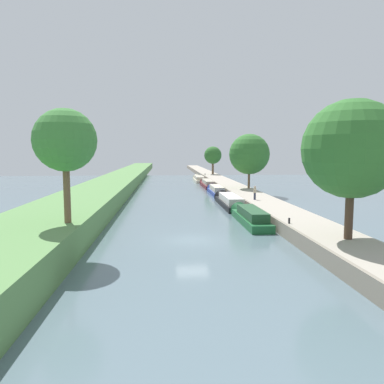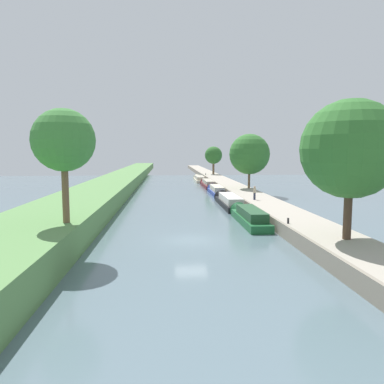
{
  "view_description": "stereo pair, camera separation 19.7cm",
  "coord_description": "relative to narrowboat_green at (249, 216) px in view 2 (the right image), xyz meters",
  "views": [
    {
      "loc": [
        -2.05,
        -27.77,
        6.76
      ],
      "look_at": [
        1.8,
        25.09,
        1.0
      ],
      "focal_mm": 34.46,
      "sensor_mm": 36.0,
      "label": 1
    },
    {
      "loc": [
        -1.86,
        -27.78,
        6.76
      ],
      "look_at": [
        1.8,
        25.09,
        1.0
      ],
      "focal_mm": 34.46,
      "sensor_mm": 36.0,
      "label": 2
    }
  ],
  "objects": [
    {
      "name": "right_towpath",
      "position": [
        3.59,
        -6.72,
        -0.06
      ],
      "size": [
        4.2,
        260.0,
        1.09
      ],
      "color": "#A89E8E",
      "rests_on": "ground_plane"
    },
    {
      "name": "person_walking",
      "position": [
        2.61,
        8.52,
        1.36
      ],
      "size": [
        0.34,
        0.34,
        1.66
      ],
      "color": "#282D42",
      "rests_on": "right_towpath"
    },
    {
      "name": "left_grassy_bank",
      "position": [
        -17.07,
        -6.72,
        0.44
      ],
      "size": [
        7.19,
        260.0,
        2.1
      ],
      "color": "#5B894C",
      "rests_on": "ground_plane"
    },
    {
      "name": "mooring_bollard_near",
      "position": [
        1.79,
        -6.22,
        0.71
      ],
      "size": [
        0.16,
        0.16,
        0.45
      ],
      "color": "black",
      "rests_on": "right_towpath"
    },
    {
      "name": "stone_quay",
      "position": [
        1.36,
        -6.72,
        -0.04
      ],
      "size": [
        0.25,
        260.0,
        1.14
      ],
      "color": "gray",
      "rests_on": "ground_plane"
    },
    {
      "name": "narrowboat_cream",
      "position": [
        -0.26,
        50.94,
        -0.11
      ],
      "size": [
        2.2,
        11.9,
        2.09
      ],
      "color": "beige",
      "rests_on": "ground_plane"
    },
    {
      "name": "tree_rightbank_near",
      "position": [
        3.88,
        -11.63,
        6.34
      ],
      "size": [
        6.36,
        6.36,
        9.05
      ],
      "color": "#4C3828",
      "rests_on": "right_towpath"
    },
    {
      "name": "narrowboat_maroon",
      "position": [
        0.09,
        36.61,
        -0.02
      ],
      "size": [
        1.82,
        13.04,
        1.97
      ],
      "color": "maroon",
      "rests_on": "ground_plane"
    },
    {
      "name": "narrowboat_black",
      "position": [
        -0.01,
        11.54,
        -0.04
      ],
      "size": [
        2.19,
        12.48,
        2.17
      ],
      "color": "black",
      "rests_on": "ground_plane"
    },
    {
      "name": "narrowboat_green",
      "position": [
        0.0,
        0.0,
        0.0
      ],
      "size": [
        1.97,
        10.42,
        2.1
      ],
      "color": "#1E6033",
      "rests_on": "ground_plane"
    },
    {
      "name": "tree_rightbank_midnear",
      "position": [
        5.07,
        22.43,
        5.82
      ],
      "size": [
        6.3,
        6.3,
        8.5
      ],
      "color": "brown",
      "rests_on": "right_towpath"
    },
    {
      "name": "mooring_bollard_far",
      "position": [
        1.79,
        55.94,
        0.71
      ],
      "size": [
        0.16,
        0.16,
        0.45
      ],
      "color": "black",
      "rests_on": "right_towpath"
    },
    {
      "name": "ground_plane",
      "position": [
        -5.99,
        -6.72,
        -0.61
      ],
      "size": [
        160.0,
        160.0,
        0.0
      ],
      "primitive_type": "plane",
      "color": "slate"
    },
    {
      "name": "tree_rightbank_midfar",
      "position": [
        4.17,
        59.52,
        5.33
      ],
      "size": [
        4.45,
        4.45,
        7.1
      ],
      "color": "brown",
      "rests_on": "right_towpath"
    },
    {
      "name": "narrowboat_blue",
      "position": [
        0.13,
        24.46,
        -0.05
      ],
      "size": [
        1.89,
        10.54,
        2.01
      ],
      "color": "#283D93",
      "rests_on": "ground_plane"
    },
    {
      "name": "tree_leftbank_downstream",
      "position": [
        -14.51,
        -9.89,
        6.89
      ],
      "size": [
        4.1,
        4.1,
        7.48
      ],
      "color": "brown",
      "rests_on": "left_grassy_bank"
    }
  ]
}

